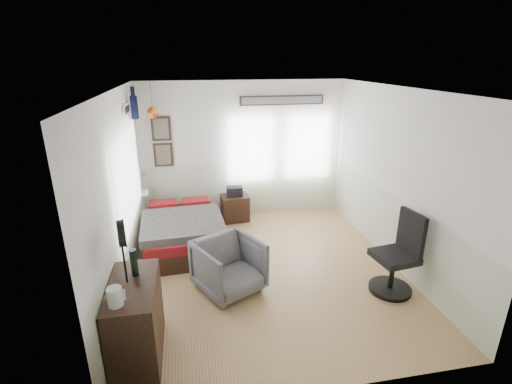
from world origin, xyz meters
TOP-DOWN VIEW (x-y plane):
  - ground_plane at (0.00, 0.00)m, footprint 4.00×4.50m
  - room_shell at (-0.08, 0.19)m, footprint 4.02×4.52m
  - wall_decor at (-1.10, 1.96)m, footprint 3.55×1.32m
  - bed at (-1.26, 1.03)m, footprint 1.39×1.87m
  - dresser at (-1.74, -1.42)m, footprint 0.48×1.00m
  - armchair at (-0.63, -0.39)m, footprint 1.09×1.10m
  - nightstand at (-0.23, 1.99)m, footprint 0.55×0.46m
  - task_chair at (1.65, -0.82)m, footprint 0.58×0.58m
  - kettle at (-1.84, -1.75)m, footprint 0.16×0.14m
  - bottle at (-1.72, -1.25)m, footprint 0.08×0.08m
  - stand_fan at (-1.78, -1.37)m, footprint 0.12×0.29m
  - black_bag at (-0.23, 1.99)m, footprint 0.32×0.22m

SIDE VIEW (x-z plane):
  - ground_plane at x=0.00m, z-range -0.01..0.00m
  - nightstand at x=-0.23m, z-range 0.00..0.52m
  - bed at x=-1.26m, z-range -0.01..0.57m
  - armchair at x=-0.63m, z-range 0.00..0.75m
  - dresser at x=-1.74m, z-range 0.00..0.90m
  - task_chair at x=1.65m, z-range -0.11..1.06m
  - black_bag at x=-0.23m, z-range 0.52..0.70m
  - kettle at x=-1.84m, z-range 0.90..1.09m
  - bottle at x=-1.72m, z-range 0.90..1.20m
  - stand_fan at x=-1.78m, z-range 1.09..1.79m
  - room_shell at x=-0.08m, z-range 0.26..2.97m
  - wall_decor at x=-1.10m, z-range 1.38..2.82m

